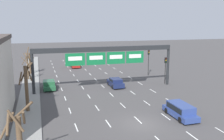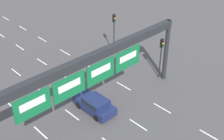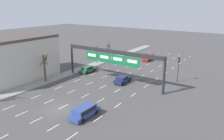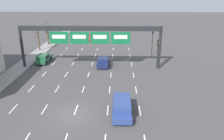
{
  "view_description": "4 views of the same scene",
  "coord_description": "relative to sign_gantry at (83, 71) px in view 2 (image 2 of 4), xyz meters",
  "views": [
    {
      "loc": [
        -9.87,
        -22.26,
        10.24
      ],
      "look_at": [
        0.16,
        11.19,
        3.56
      ],
      "focal_mm": 40.0,
      "sensor_mm": 36.0,
      "label": 1
    },
    {
      "loc": [
        -12.4,
        -2.13,
        18.09
      ],
      "look_at": [
        3.94,
        14.93,
        3.53
      ],
      "focal_mm": 50.0,
      "sensor_mm": 36.0,
      "label": 2
    },
    {
      "loc": [
        23.08,
        -19.91,
        14.89
      ],
      "look_at": [
        2.23,
        10.84,
        3.76
      ],
      "focal_mm": 35.0,
      "sensor_mm": 36.0,
      "label": 3
    },
    {
      "loc": [
        4.29,
        -18.74,
        11.66
      ],
      "look_at": [
        3.65,
        4.1,
        3.3
      ],
      "focal_mm": 35.0,
      "sensor_mm": 36.0,
      "label": 4
    }
  ],
  "objects": [
    {
      "name": "car_navy",
      "position": [
        1.89,
        0.97,
        -4.79
      ],
      "size": [
        1.84,
        4.1,
        1.41
      ],
      "color": "#19234C",
      "rests_on": "ground_plane"
    },
    {
      "name": "lane_dashes",
      "position": [
        0.0,
        -0.55,
        -5.54
      ],
      "size": [
        13.32,
        67.0,
        0.01
      ],
      "color": "white",
      "rests_on": "ground_plane"
    },
    {
      "name": "sign_gantry",
      "position": [
        0.0,
        0.0,
        0.0
      ],
      "size": [
        21.83,
        0.7,
        6.63
      ],
      "color": "#232628",
      "rests_on": "ground_plane"
    },
    {
      "name": "traffic_light_mid_block",
      "position": [
        10.72,
        7.61,
        -1.99
      ],
      "size": [
        0.3,
        0.35,
        5.01
      ],
      "color": "black",
      "rests_on": "ground_plane"
    },
    {
      "name": "traffic_light_near_gantry",
      "position": [
        10.53,
        0.52,
        -2.33
      ],
      "size": [
        0.3,
        0.35,
        4.49
      ],
      "color": "black",
      "rests_on": "ground_plane"
    }
  ]
}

